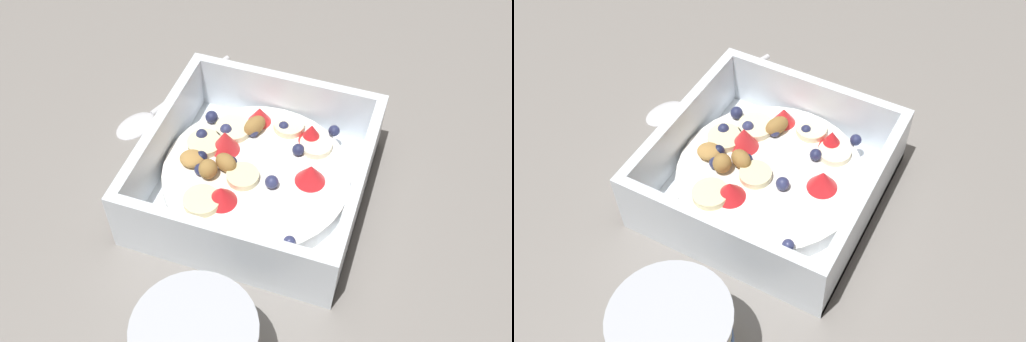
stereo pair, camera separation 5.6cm
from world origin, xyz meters
The scene contains 3 objects.
ground_plane centered at (0.00, 0.00, 0.00)m, with size 2.40×2.40×0.00m, color gray.
fruit_bowl centered at (-0.02, -0.02, 0.02)m, with size 0.20×0.20×0.07m.
spoon centered at (0.12, -0.09, 0.00)m, with size 0.08×0.17×0.01m.
Camera 1 is at (-0.14, 0.33, 0.46)m, focal length 42.13 mm.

